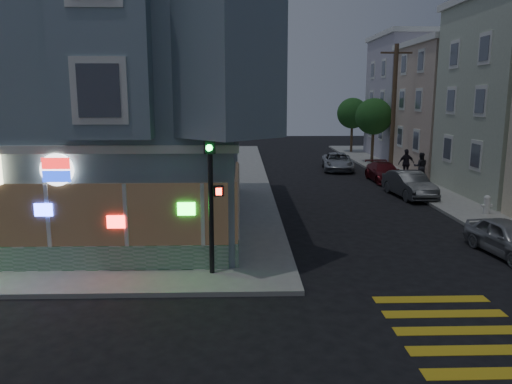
{
  "coord_description": "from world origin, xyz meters",
  "views": [
    {
      "loc": [
        1.22,
        -11.34,
        5.6
      ],
      "look_at": [
        1.72,
        5.49,
        2.36
      ],
      "focal_mm": 35.0,
      "sensor_mm": 36.0,
      "label": 1
    }
  ],
  "objects_px": {
    "parked_car_d": "(338,162)",
    "fire_hydrant": "(487,204)",
    "pedestrian_b": "(406,163)",
    "street_tree_near": "(374,117)",
    "parked_car_c": "(384,172)",
    "utility_pole": "(394,108)",
    "parked_car_b": "(409,184)",
    "street_tree_far": "(352,113)",
    "pedestrian_a": "(421,166)",
    "parked_car_a": "(509,238)",
    "traffic_signal": "(211,171)"
  },
  "relations": [
    {
      "from": "parked_car_d",
      "to": "fire_hydrant",
      "type": "height_order",
      "value": "parked_car_d"
    },
    {
      "from": "parked_car_d",
      "to": "pedestrian_b",
      "type": "bearing_deg",
      "value": -42.95
    },
    {
      "from": "pedestrian_b",
      "to": "street_tree_near",
      "type": "bearing_deg",
      "value": -96.12
    },
    {
      "from": "pedestrian_b",
      "to": "fire_hydrant",
      "type": "height_order",
      "value": "pedestrian_b"
    },
    {
      "from": "street_tree_near",
      "to": "parked_car_c",
      "type": "distance_m",
      "value": 9.59
    },
    {
      "from": "utility_pole",
      "to": "parked_car_b",
      "type": "xyz_separation_m",
      "value": [
        -1.35,
        -8.07,
        -4.07
      ]
    },
    {
      "from": "parked_car_b",
      "to": "street_tree_far",
      "type": "bearing_deg",
      "value": 80.15
    },
    {
      "from": "fire_hydrant",
      "to": "parked_car_c",
      "type": "bearing_deg",
      "value": 101.67
    },
    {
      "from": "pedestrian_a",
      "to": "pedestrian_b",
      "type": "distance_m",
      "value": 1.29
    },
    {
      "from": "pedestrian_a",
      "to": "parked_car_a",
      "type": "distance_m",
      "value": 15.52
    },
    {
      "from": "utility_pole",
      "to": "street_tree_near",
      "type": "distance_m",
      "value": 6.06
    },
    {
      "from": "pedestrian_b",
      "to": "traffic_signal",
      "type": "distance_m",
      "value": 22.2
    },
    {
      "from": "utility_pole",
      "to": "parked_car_d",
      "type": "bearing_deg",
      "value": 145.61
    },
    {
      "from": "fire_hydrant",
      "to": "pedestrian_b",
      "type": "bearing_deg",
      "value": 91.72
    },
    {
      "from": "street_tree_far",
      "to": "pedestrian_a",
      "type": "relative_size",
      "value": 2.91
    },
    {
      "from": "pedestrian_a",
      "to": "parked_car_c",
      "type": "distance_m",
      "value": 2.37
    },
    {
      "from": "parked_car_b",
      "to": "utility_pole",
      "type": "bearing_deg",
      "value": 74.67
    },
    {
      "from": "parked_car_a",
      "to": "fire_hydrant",
      "type": "height_order",
      "value": "parked_car_a"
    },
    {
      "from": "parked_car_c",
      "to": "parked_car_d",
      "type": "height_order",
      "value": "parked_car_d"
    },
    {
      "from": "parked_car_a",
      "to": "parked_car_c",
      "type": "bearing_deg",
      "value": 82.47
    },
    {
      "from": "street_tree_far",
      "to": "traffic_signal",
      "type": "height_order",
      "value": "street_tree_far"
    },
    {
      "from": "parked_car_d",
      "to": "parked_car_b",
      "type": "bearing_deg",
      "value": -72.83
    },
    {
      "from": "utility_pole",
      "to": "pedestrian_a",
      "type": "xyz_separation_m",
      "value": [
        1.0,
        -3.23,
        -3.73
      ]
    },
    {
      "from": "parked_car_a",
      "to": "parked_car_b",
      "type": "height_order",
      "value": "parked_car_b"
    },
    {
      "from": "fire_hydrant",
      "to": "parked_car_a",
      "type": "bearing_deg",
      "value": -109.52
    },
    {
      "from": "street_tree_far",
      "to": "utility_pole",
      "type": "bearing_deg",
      "value": -90.82
    },
    {
      "from": "street_tree_near",
      "to": "traffic_signal",
      "type": "bearing_deg",
      "value": -114.16
    },
    {
      "from": "pedestrian_b",
      "to": "parked_car_c",
      "type": "distance_m",
      "value": 1.96
    },
    {
      "from": "pedestrian_b",
      "to": "traffic_signal",
      "type": "bearing_deg",
      "value": 48.97
    },
    {
      "from": "parked_car_d",
      "to": "street_tree_near",
      "type": "bearing_deg",
      "value": 51.59
    },
    {
      "from": "pedestrian_b",
      "to": "parked_car_c",
      "type": "bearing_deg",
      "value": 17.19
    },
    {
      "from": "pedestrian_a",
      "to": "traffic_signal",
      "type": "bearing_deg",
      "value": 65.78
    },
    {
      "from": "pedestrian_a",
      "to": "utility_pole",
      "type": "bearing_deg",
      "value": -60.72
    },
    {
      "from": "utility_pole",
      "to": "parked_car_c",
      "type": "relative_size",
      "value": 2.07
    },
    {
      "from": "parked_car_d",
      "to": "traffic_signal",
      "type": "bearing_deg",
      "value": -103.94
    },
    {
      "from": "street_tree_near",
      "to": "parked_car_c",
      "type": "bearing_deg",
      "value": -99.6
    },
    {
      "from": "utility_pole",
      "to": "traffic_signal",
      "type": "height_order",
      "value": "utility_pole"
    },
    {
      "from": "street_tree_far",
      "to": "traffic_signal",
      "type": "bearing_deg",
      "value": -109.02
    },
    {
      "from": "street_tree_near",
      "to": "parked_car_c",
      "type": "xyz_separation_m",
      "value": [
        -1.5,
        -8.87,
        -3.3
      ]
    },
    {
      "from": "pedestrian_b",
      "to": "utility_pole",
      "type": "bearing_deg",
      "value": -86.08
    },
    {
      "from": "parked_car_a",
      "to": "parked_car_d",
      "type": "distance_m",
      "value": 21.0
    },
    {
      "from": "parked_car_b",
      "to": "traffic_signal",
      "type": "xyz_separation_m",
      "value": [
        -10.35,
        -12.45,
        2.67
      ]
    },
    {
      "from": "pedestrian_b",
      "to": "parked_car_b",
      "type": "height_order",
      "value": "pedestrian_b"
    },
    {
      "from": "pedestrian_a",
      "to": "parked_car_a",
      "type": "xyz_separation_m",
      "value": [
        -2.3,
        -15.34,
        -0.42
      ]
    },
    {
      "from": "fire_hydrant",
      "to": "utility_pole",
      "type": "bearing_deg",
      "value": 93.35
    },
    {
      "from": "parked_car_b",
      "to": "fire_hydrant",
      "type": "distance_m",
      "value": 5.16
    },
    {
      "from": "pedestrian_b",
      "to": "parked_car_a",
      "type": "height_order",
      "value": "pedestrian_b"
    },
    {
      "from": "parked_car_d",
      "to": "fire_hydrant",
      "type": "relative_size",
      "value": 5.37
    },
    {
      "from": "traffic_signal",
      "to": "utility_pole",
      "type": "bearing_deg",
      "value": 46.8
    },
    {
      "from": "pedestrian_a",
      "to": "traffic_signal",
      "type": "relative_size",
      "value": 0.38
    }
  ]
}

